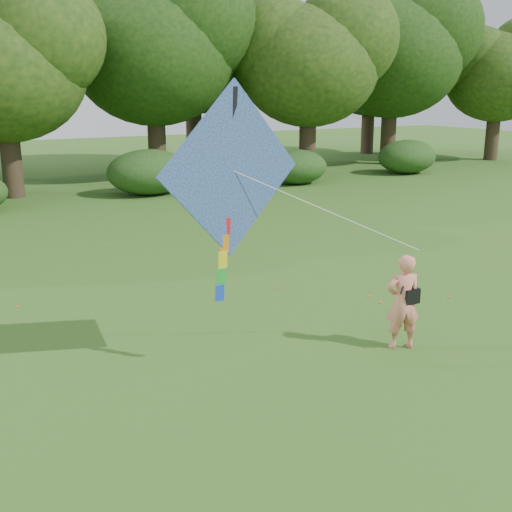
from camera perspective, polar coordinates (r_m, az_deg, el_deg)
ground at (r=10.59m, az=10.30°, el=-9.60°), size 100.00×100.00×0.00m
man_kite_flyer at (r=11.10m, az=12.91°, el=-4.00°), size 0.70×0.58×1.65m
crossbody_bag at (r=11.13m, az=13.49°, el=-3.40°), size 0.43×0.20×0.68m
flying_kite at (r=9.61m, az=-2.16°, el=7.39°), size 4.37×1.13×3.34m
tree_line at (r=31.25m, az=-15.63°, el=16.58°), size 54.70×15.30×9.48m
shrub_band at (r=25.76m, az=-17.08°, el=6.37°), size 39.15×3.22×1.88m
fallen_leaves at (r=14.80m, az=-2.42°, el=-2.22°), size 11.56×14.27×0.01m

